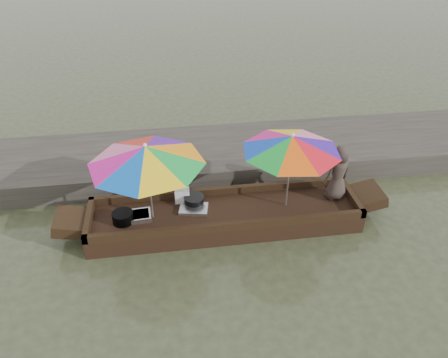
{
  "coord_description": "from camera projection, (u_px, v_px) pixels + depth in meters",
  "views": [
    {
      "loc": [
        -0.95,
        -6.45,
        5.42
      ],
      "look_at": [
        0.0,
        0.1,
        1.0
      ],
      "focal_mm": 35.0,
      "sensor_mm": 36.0,
      "label": 1
    }
  ],
  "objects": [
    {
      "name": "boat_hull",
      "position": [
        225.0,
        218.0,
        8.33
      ],
      "size": [
        5.09,
        1.2,
        0.35
      ],
      "primitive_type": "cube",
      "color": "black",
      "rests_on": "water"
    },
    {
      "name": "umbrella_stern",
      "position": [
        289.0,
        171.0,
        7.95
      ],
      "size": [
        2.2,
        2.2,
        1.55
      ],
      "primitive_type": null,
      "rotation": [
        0.0,
        0.0,
        0.27
      ],
      "color": "pink",
      "rests_on": "boat_hull"
    },
    {
      "name": "vendor",
      "position": [
        338.0,
        173.0,
        8.29
      ],
      "size": [
        0.64,
        0.52,
        1.13
      ],
      "primitive_type": "imported",
      "rotation": [
        0.0,
        0.0,
        3.48
      ],
      "color": "#372C27",
      "rests_on": "boat_hull"
    },
    {
      "name": "water",
      "position": [
        225.0,
        225.0,
        8.43
      ],
      "size": [
        80.0,
        80.0,
        0.0
      ],
      "primitive_type": "plane",
      "color": "#333724",
      "rests_on": "ground"
    },
    {
      "name": "supply_bag",
      "position": [
        182.0,
        195.0,
        8.42
      ],
      "size": [
        0.29,
        0.23,
        0.26
      ],
      "primitive_type": "cube",
      "rotation": [
        0.0,
        0.0,
        -0.05
      ],
      "color": "silver",
      "rests_on": "boat_hull"
    },
    {
      "name": "tray_crayfish",
      "position": [
        136.0,
        216.0,
        8.02
      ],
      "size": [
        0.55,
        0.4,
        0.09
      ],
      "primitive_type": "cube",
      "rotation": [
        0.0,
        0.0,
        0.07
      ],
      "color": "silver",
      "rests_on": "boat_hull"
    },
    {
      "name": "dock",
      "position": [
        211.0,
        156.0,
        10.1
      ],
      "size": [
        22.0,
        2.2,
        0.5
      ],
      "primitive_type": "cube",
      "color": "#2D2B26",
      "rests_on": "ground"
    },
    {
      "name": "umbrella_bow",
      "position": [
        149.0,
        182.0,
        7.65
      ],
      "size": [
        2.28,
        2.28,
        1.55
      ],
      "primitive_type": null,
      "rotation": [
        0.0,
        0.0,
        -0.13
      ],
      "color": "orange",
      "rests_on": "boat_hull"
    },
    {
      "name": "tray_scallop",
      "position": [
        194.0,
        209.0,
        8.23
      ],
      "size": [
        0.59,
        0.46,
        0.06
      ],
      "primitive_type": "cube",
      "rotation": [
        0.0,
        0.0,
        -0.19
      ],
      "color": "silver",
      "rests_on": "boat_hull"
    },
    {
      "name": "cooking_pot",
      "position": [
        123.0,
        217.0,
        7.91
      ],
      "size": [
        0.38,
        0.38,
        0.2
      ],
      "primitive_type": "cylinder",
      "color": "black",
      "rests_on": "boat_hull"
    },
    {
      "name": "charcoal_grill",
      "position": [
        194.0,
        201.0,
        8.34
      ],
      "size": [
        0.37,
        0.37,
        0.17
      ],
      "primitive_type": "cylinder",
      "color": "black",
      "rests_on": "boat_hull"
    }
  ]
}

